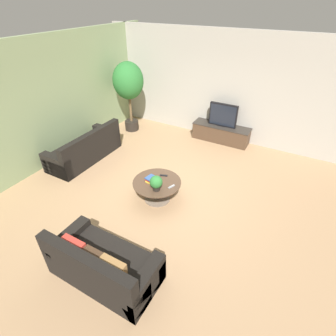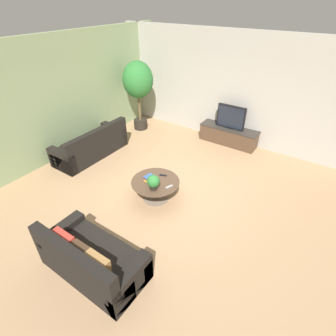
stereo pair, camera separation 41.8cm
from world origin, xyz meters
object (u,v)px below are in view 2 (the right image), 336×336
(media_console, at_px, (228,135))
(potted_palm_tall, at_px, (138,83))
(couch_by_wall, at_px, (92,146))
(television, at_px, (231,117))
(potted_plant_tabletop, at_px, (153,182))
(couch_near_entry, at_px, (91,260))
(coffee_table, at_px, (156,186))

(media_console, xyz_separation_m, potted_palm_tall, (-2.79, -0.66, 1.23))
(couch_by_wall, relative_size, potted_palm_tall, 0.96)
(media_console, xyz_separation_m, television, (0.00, -0.00, 0.56))
(media_console, xyz_separation_m, potted_plant_tabletop, (-0.14, -3.47, 0.38))
(media_console, bearing_deg, couch_near_entry, -90.11)
(couch_by_wall, height_order, potted_palm_tall, potted_palm_tall)
(potted_palm_tall, bearing_deg, couch_by_wall, -89.83)
(couch_by_wall, distance_m, potted_palm_tall, 2.41)
(potted_palm_tall, bearing_deg, media_console, 13.31)
(couch_by_wall, bearing_deg, media_console, 134.61)
(coffee_table, relative_size, potted_plant_tabletop, 3.13)
(television, distance_m, potted_palm_tall, 2.94)
(coffee_table, height_order, couch_by_wall, couch_by_wall)
(coffee_table, bearing_deg, couch_by_wall, 168.90)
(coffee_table, bearing_deg, television, 85.35)
(media_console, relative_size, couch_near_entry, 1.00)
(couch_near_entry, relative_size, potted_plant_tabletop, 5.20)
(couch_by_wall, xyz_separation_m, couch_near_entry, (2.77, -2.51, 0.01))
(television, xyz_separation_m, coffee_table, (-0.26, -3.23, -0.50))
(potted_plant_tabletop, bearing_deg, television, 87.73)
(couch_by_wall, relative_size, potted_plant_tabletop, 6.27)
(television, distance_m, couch_near_entry, 5.27)
(media_console, height_order, couch_by_wall, couch_by_wall)
(couch_by_wall, xyz_separation_m, potted_plant_tabletop, (2.64, -0.72, 0.36))
(media_console, height_order, potted_palm_tall, potted_palm_tall)
(television, bearing_deg, coffee_table, -94.65)
(potted_plant_tabletop, bearing_deg, couch_by_wall, 164.69)
(media_console, bearing_deg, television, -90.00)
(couch_by_wall, height_order, potted_plant_tabletop, couch_by_wall)
(television, bearing_deg, couch_near_entry, -90.11)
(media_console, relative_size, television, 2.07)
(potted_palm_tall, distance_m, potted_plant_tabletop, 3.95)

